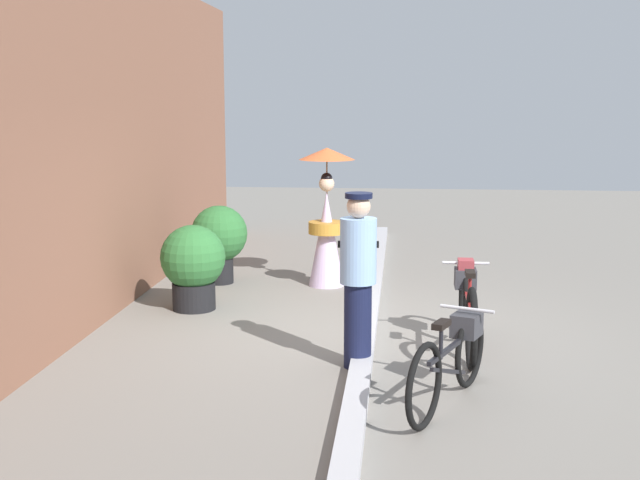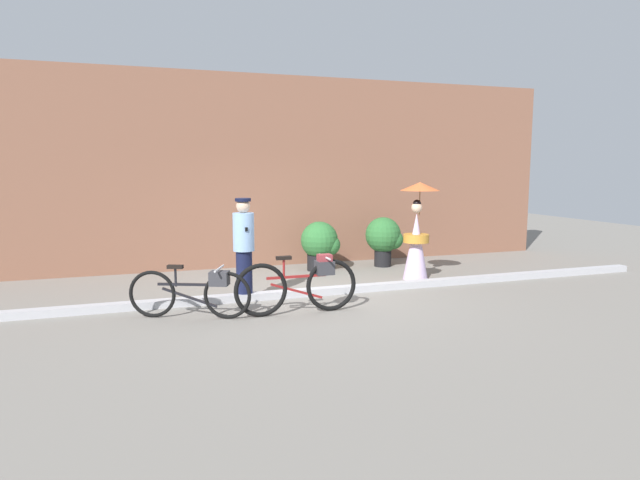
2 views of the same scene
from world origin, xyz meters
name	(u,v)px [view 1 (image 1 of 2)]	position (x,y,z in m)	size (l,w,h in m)	color
ground_plane	(366,338)	(0.00, 0.00, 0.00)	(30.00, 30.00, 0.00)	gray
building_wall	(68,143)	(0.00, 3.18, 2.05)	(14.00, 0.40, 4.10)	brown
sidewalk_curb	(366,333)	(0.00, 0.00, 0.06)	(14.00, 0.20, 0.12)	#B2B2B7
bicycle_near_officer	(452,357)	(-1.84, -0.78, 0.40)	(1.66, 0.76, 0.77)	black
bicycle_far_side	(467,307)	(-0.33, -1.02, 0.45)	(1.86, 0.48, 0.87)	black
person_officer	(358,276)	(-0.96, 0.04, 0.88)	(0.34, 0.38, 1.66)	#141938
person_with_parasol	(327,219)	(2.50, 0.65, 0.91)	(0.75, 0.75, 1.87)	silver
potted_plant_by_door	(221,237)	(2.52, 2.11, 0.63)	(0.79, 0.77, 1.08)	black
potted_plant_small	(195,263)	(1.05, 2.11, 0.56)	(0.80, 0.78, 1.03)	black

